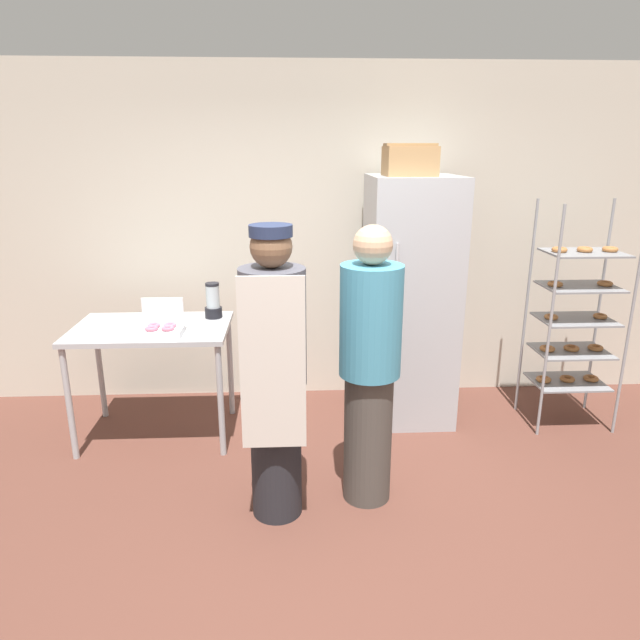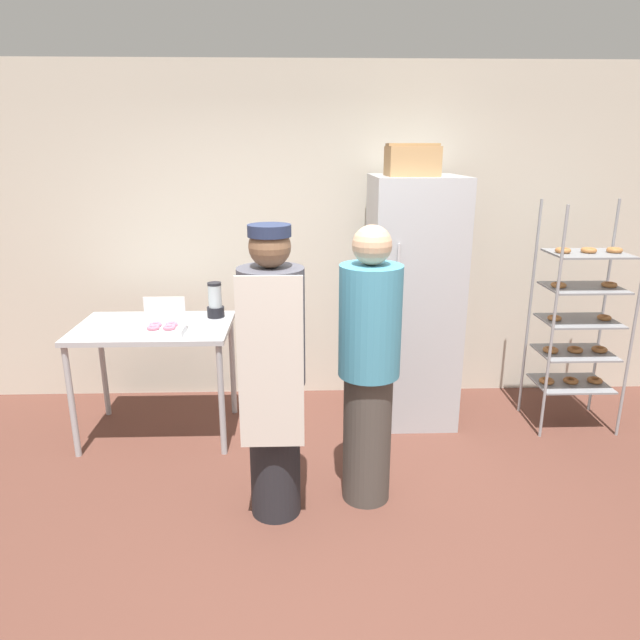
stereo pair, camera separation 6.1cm
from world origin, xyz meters
The scene contains 10 objects.
ground_plane centered at (0.00, 0.00, 0.00)m, with size 14.00×14.00×0.00m, color brown.
back_wall centered at (0.00, 2.16, 1.39)m, with size 6.40×0.12×2.79m, color beige.
refrigerator centered at (0.67, 1.63, 0.96)m, with size 0.67×0.77×1.92m.
baking_rack centered at (1.92, 1.41, 0.86)m, with size 0.62×0.46×1.75m.
prep_counter centered at (-1.28, 1.35, 0.78)m, with size 1.12×0.75×0.87m.
donut_box centered at (-1.16, 1.14, 0.92)m, with size 0.29×0.20×0.24m.
blender_pitcher centered at (-0.85, 1.55, 0.99)m, with size 0.13×0.13×0.27m.
cardboard_storage_box centered at (0.61, 1.55, 2.03)m, with size 0.37×0.35×0.23m.
person_baker centered at (-0.36, 0.32, 0.90)m, with size 0.37×0.39×1.74m.
person_customer centered at (0.20, 0.45, 0.88)m, with size 0.36×0.36×1.72m.
Camera 1 is at (-0.25, -2.68, 2.12)m, focal length 32.00 mm.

